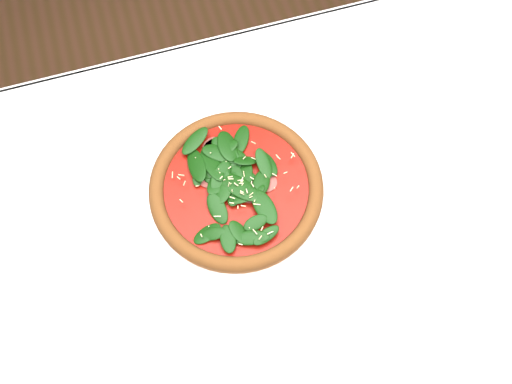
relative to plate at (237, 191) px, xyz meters
name	(u,v)px	position (x,y,z in m)	size (l,w,h in m)	color
ground	(271,332)	(0.05, -0.10, -0.76)	(6.00, 6.00, 0.00)	brown
dining_table	(281,261)	(0.05, -0.10, -0.11)	(1.21, 0.81, 0.75)	white
plate	(237,191)	(0.00, 0.00, 0.00)	(0.31, 0.31, 0.01)	white
pizza	(236,187)	(0.00, 0.00, 0.02)	(0.29, 0.29, 0.03)	#9A5925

